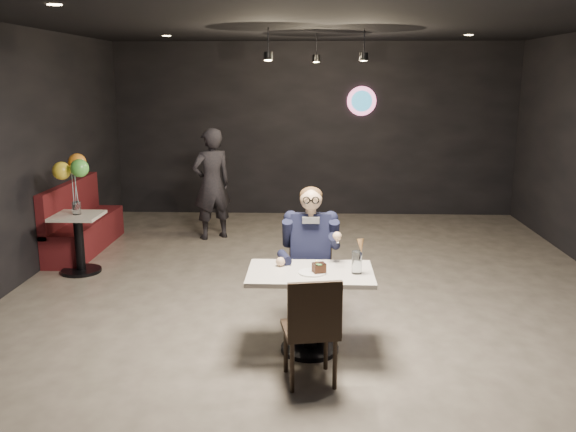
{
  "coord_description": "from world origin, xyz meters",
  "views": [
    {
      "loc": [
        -0.06,
        -6.24,
        2.42
      ],
      "look_at": [
        -0.28,
        -0.54,
        1.11
      ],
      "focal_mm": 38.0,
      "sensor_mm": 36.0,
      "label": 1
    }
  ],
  "objects_px": {
    "seated_man": "(311,256)",
    "booth_bench": "(84,217)",
    "chair_near": "(310,327)",
    "side_table": "(80,245)",
    "sundae_glass": "(357,262)",
    "passerby": "(212,184)",
    "main_table": "(310,311)",
    "balloon_vase": "(77,208)",
    "chair_far": "(310,282)"
  },
  "relations": [
    {
      "from": "balloon_vase",
      "to": "sundae_glass",
      "type": "bearing_deg",
      "value": -33.53
    },
    {
      "from": "chair_far",
      "to": "seated_man",
      "type": "height_order",
      "value": "seated_man"
    },
    {
      "from": "booth_bench",
      "to": "balloon_vase",
      "type": "xyz_separation_m",
      "value": [
        0.3,
        -1.0,
        0.34
      ]
    },
    {
      "from": "seated_man",
      "to": "booth_bench",
      "type": "xyz_separation_m",
      "value": [
        -3.19,
        2.59,
        -0.23
      ]
    },
    {
      "from": "booth_bench",
      "to": "side_table",
      "type": "bearing_deg",
      "value": -73.3
    },
    {
      "from": "main_table",
      "to": "sundae_glass",
      "type": "xyz_separation_m",
      "value": [
        0.4,
        -0.04,
        0.47
      ]
    },
    {
      "from": "seated_man",
      "to": "booth_bench",
      "type": "height_order",
      "value": "seated_man"
    },
    {
      "from": "sundae_glass",
      "to": "side_table",
      "type": "bearing_deg",
      "value": 146.47
    },
    {
      "from": "main_table",
      "to": "chair_far",
      "type": "relative_size",
      "value": 1.2
    },
    {
      "from": "chair_far",
      "to": "balloon_vase",
      "type": "relative_size",
      "value": 5.84
    },
    {
      "from": "side_table",
      "to": "sundae_glass",
      "type": "bearing_deg",
      "value": -33.53
    },
    {
      "from": "side_table",
      "to": "balloon_vase",
      "type": "bearing_deg",
      "value": 0.0
    },
    {
      "from": "main_table",
      "to": "chair_near",
      "type": "relative_size",
      "value": 1.2
    },
    {
      "from": "seated_man",
      "to": "chair_far",
      "type": "bearing_deg",
      "value": 0.0
    },
    {
      "from": "booth_bench",
      "to": "side_table",
      "type": "xyz_separation_m",
      "value": [
        0.3,
        -1.0,
        -0.13
      ]
    },
    {
      "from": "booth_bench",
      "to": "passerby",
      "type": "xyz_separation_m",
      "value": [
        1.7,
        0.73,
        0.35
      ]
    },
    {
      "from": "balloon_vase",
      "to": "seated_man",
      "type": "bearing_deg",
      "value": -28.81
    },
    {
      "from": "chair_far",
      "to": "seated_man",
      "type": "xyz_separation_m",
      "value": [
        -0.0,
        0.0,
        0.26
      ]
    },
    {
      "from": "main_table",
      "to": "seated_man",
      "type": "bearing_deg",
      "value": 90.0
    },
    {
      "from": "chair_far",
      "to": "sundae_glass",
      "type": "height_order",
      "value": "sundae_glass"
    },
    {
      "from": "seated_man",
      "to": "passerby",
      "type": "xyz_separation_m",
      "value": [
        -1.49,
        3.32,
        0.12
      ]
    },
    {
      "from": "main_table",
      "to": "balloon_vase",
      "type": "distance_m",
      "value": 3.63
    },
    {
      "from": "main_table",
      "to": "chair_far",
      "type": "xyz_separation_m",
      "value": [
        0.0,
        0.55,
        0.09
      ]
    },
    {
      "from": "sundae_glass",
      "to": "side_table",
      "type": "distance_m",
      "value": 3.98
    },
    {
      "from": "seated_man",
      "to": "booth_bench",
      "type": "relative_size",
      "value": 0.74
    },
    {
      "from": "side_table",
      "to": "passerby",
      "type": "xyz_separation_m",
      "value": [
        1.4,
        1.73,
        0.48
      ]
    },
    {
      "from": "main_table",
      "to": "chair_far",
      "type": "distance_m",
      "value": 0.56
    },
    {
      "from": "chair_far",
      "to": "passerby",
      "type": "height_order",
      "value": "passerby"
    },
    {
      "from": "sundae_glass",
      "to": "booth_bench",
      "type": "relative_size",
      "value": 0.1
    },
    {
      "from": "passerby",
      "to": "chair_near",
      "type": "bearing_deg",
      "value": 77.82
    },
    {
      "from": "booth_bench",
      "to": "passerby",
      "type": "relative_size",
      "value": 1.16
    },
    {
      "from": "main_table",
      "to": "booth_bench",
      "type": "distance_m",
      "value": 4.48
    },
    {
      "from": "seated_man",
      "to": "passerby",
      "type": "height_order",
      "value": "passerby"
    },
    {
      "from": "seated_man",
      "to": "passerby",
      "type": "distance_m",
      "value": 3.64
    },
    {
      "from": "main_table",
      "to": "passerby",
      "type": "xyz_separation_m",
      "value": [
        -1.49,
        3.87,
        0.46
      ]
    },
    {
      "from": "main_table",
      "to": "balloon_vase",
      "type": "xyz_separation_m",
      "value": [
        -2.89,
        2.14,
        0.45
      ]
    },
    {
      "from": "main_table",
      "to": "chair_near",
      "type": "distance_m",
      "value": 0.56
    },
    {
      "from": "booth_bench",
      "to": "main_table",
      "type": "bearing_deg",
      "value": -44.53
    },
    {
      "from": "main_table",
      "to": "side_table",
      "type": "relative_size",
      "value": 1.56
    },
    {
      "from": "main_table",
      "to": "booth_bench",
      "type": "relative_size",
      "value": 0.57
    },
    {
      "from": "booth_bench",
      "to": "chair_far",
      "type": "bearing_deg",
      "value": -39.06
    },
    {
      "from": "chair_far",
      "to": "chair_near",
      "type": "xyz_separation_m",
      "value": [
        0.0,
        -1.1,
        0.0
      ]
    },
    {
      "from": "side_table",
      "to": "passerby",
      "type": "height_order",
      "value": "passerby"
    },
    {
      "from": "seated_man",
      "to": "balloon_vase",
      "type": "relative_size",
      "value": 9.14
    },
    {
      "from": "chair_near",
      "to": "side_table",
      "type": "xyz_separation_m",
      "value": [
        -2.89,
        2.69,
        -0.11
      ]
    },
    {
      "from": "sundae_glass",
      "to": "balloon_vase",
      "type": "relative_size",
      "value": 1.26
    },
    {
      "from": "chair_far",
      "to": "sundae_glass",
      "type": "distance_m",
      "value": 0.81
    },
    {
      "from": "chair_far",
      "to": "booth_bench",
      "type": "bearing_deg",
      "value": 140.94
    },
    {
      "from": "sundae_glass",
      "to": "passerby",
      "type": "xyz_separation_m",
      "value": [
        -1.89,
        3.91,
        -0.01
      ]
    },
    {
      "from": "chair_far",
      "to": "seated_man",
      "type": "relative_size",
      "value": 0.64
    }
  ]
}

